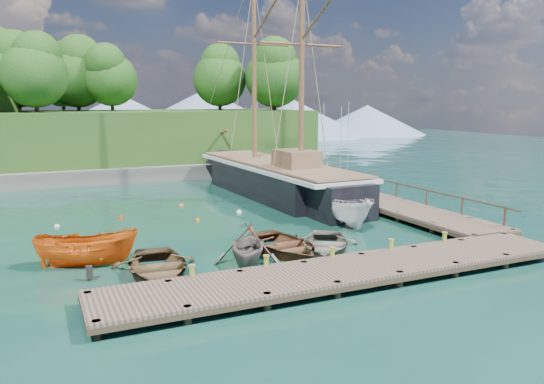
{
  "coord_description": "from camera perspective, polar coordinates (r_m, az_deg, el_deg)",
  "views": [
    {
      "loc": [
        -9.04,
        -23.44,
        7.05
      ],
      "look_at": [
        2.91,
        3.0,
        2.0
      ],
      "focal_mm": 35.0,
      "sensor_mm": 36.0,
      "label": 1
    }
  ],
  "objects": [
    {
      "name": "bollard_4",
      "position": [
        26.01,
        17.97,
        -6.35
      ],
      "size": [
        0.26,
        0.26,
        0.45
      ],
      "primitive_type": "cylinder",
      "color": "olive",
      "rests_on": "ground"
    },
    {
      "name": "distant_ridge",
      "position": [
        94.43,
        -16.34,
        7.84
      ],
      "size": [
        117.0,
        40.0,
        10.0
      ],
      "color": "#728CA5",
      "rests_on": "ground"
    },
    {
      "name": "mooring_buoy_0",
      "position": [
        27.43,
        -20.57,
        -5.67
      ],
      "size": [
        0.34,
        0.34,
        0.34
      ],
      "primitive_type": "sphere",
      "color": "silver",
      "rests_on": "ground"
    },
    {
      "name": "motorboat_orange",
      "position": [
        24.35,
        -19.23,
        -7.52
      ],
      "size": [
        4.68,
        2.83,
        1.7
      ],
      "primitive_type": "imported",
      "rotation": [
        0.0,
        0.0,
        1.28
      ],
      "color": "orange",
      "rests_on": "ground"
    },
    {
      "name": "mooring_buoy_1",
      "position": [
        29.23,
        -14.59,
        -4.41
      ],
      "size": [
        0.34,
        0.34,
        0.34
      ],
      "primitive_type": "sphere",
      "color": "orange",
      "rests_on": "ground"
    },
    {
      "name": "ground",
      "position": [
        26.09,
        -3.13,
        -5.81
      ],
      "size": [
        160.0,
        160.0,
        0.0
      ],
      "primitive_type": "plane",
      "color": "#103728",
      "rests_on": "ground"
    },
    {
      "name": "rowboat_0",
      "position": [
        22.17,
        -12.24,
        -8.9
      ],
      "size": [
        4.17,
        5.42,
        1.04
      ],
      "primitive_type": "imported",
      "rotation": [
        0.0,
        0.0,
        -0.12
      ],
      "color": "#503923",
      "rests_on": "ground"
    },
    {
      "name": "bollard_0",
      "position": [
        20.28,
        -8.54,
        -10.58
      ],
      "size": [
        0.26,
        0.26,
        0.45
      ],
      "primitive_type": "cylinder",
      "color": "olive",
      "rests_on": "ground"
    },
    {
      "name": "rowboat_3",
      "position": [
        25.24,
        5.68,
        -6.39
      ],
      "size": [
        5.16,
        5.6,
        0.95
      ],
      "primitive_type": "imported",
      "rotation": [
        0.0,
        0.0,
        -0.54
      ],
      "color": "#615B51",
      "rests_on": "ground"
    },
    {
      "name": "bollard_3",
      "position": [
        24.15,
        12.64,
        -7.35
      ],
      "size": [
        0.26,
        0.26,
        0.45
      ],
      "primitive_type": "cylinder",
      "color": "olive",
      "rests_on": "ground"
    },
    {
      "name": "mooring_buoy_5",
      "position": [
        36.12,
        -9.73,
        -1.53
      ],
      "size": [
        0.34,
        0.34,
        0.34
      ],
      "primitive_type": "sphere",
      "color": "orange",
      "rests_on": "ground"
    },
    {
      "name": "mooring_buoy_3",
      "position": [
        33.64,
        -3.56,
        -2.24
      ],
      "size": [
        0.35,
        0.35,
        0.35
      ],
      "primitive_type": "sphere",
      "color": "white",
      "rests_on": "ground"
    },
    {
      "name": "cabin_boat_white",
      "position": [
        30.61,
        8.05,
        -3.54
      ],
      "size": [
        2.99,
        5.67,
        2.08
      ],
      "primitive_type": "imported",
      "rotation": [
        0.0,
        0.0,
        -0.19
      ],
      "color": "silver",
      "rests_on": "ground"
    },
    {
      "name": "mooring_buoy_6",
      "position": [
        32.24,
        -22.13,
        -3.5
      ],
      "size": [
        0.3,
        0.3,
        0.3
      ],
      "primitive_type": "sphere",
      "color": "silver",
      "rests_on": "ground"
    },
    {
      "name": "bollard_2",
      "position": [
        22.54,
        6.45,
        -8.42
      ],
      "size": [
        0.26,
        0.26,
        0.45
      ],
      "primitive_type": "cylinder",
      "color": "olive",
      "rests_on": "ground"
    },
    {
      "name": "rowboat_1",
      "position": [
        23.46,
        -2.59,
        -7.62
      ],
      "size": [
        4.33,
        4.55,
        1.88
      ],
      "primitive_type": "imported",
      "rotation": [
        0.0,
        0.0,
        -0.45
      ],
      "color": "#695E56",
      "rests_on": "ground"
    },
    {
      "name": "bollard_1",
      "position": [
        21.23,
        -0.62,
        -9.52
      ],
      "size": [
        0.26,
        0.26,
        0.45
      ],
      "primitive_type": "cylinder",
      "color": "olive",
      "rests_on": "ground"
    },
    {
      "name": "mooring_buoy_4",
      "position": [
        33.22,
        -15.95,
        -2.76
      ],
      "size": [
        0.3,
        0.3,
        0.3
      ],
      "primitive_type": "sphere",
      "color": "red",
      "rests_on": "ground"
    },
    {
      "name": "schooner",
      "position": [
        39.35,
        0.43,
        1.14
      ],
      "size": [
        5.5,
        26.62,
        19.34
      ],
      "rotation": [
        0.0,
        0.0,
        0.04
      ],
      "color": "black",
      "rests_on": "ground"
    },
    {
      "name": "mooring_buoy_7",
      "position": [
        29.2,
        -2.32,
        -4.11
      ],
      "size": [
        0.32,
        0.32,
        0.32
      ],
      "primitive_type": "sphere",
      "color": "red",
      "rests_on": "ground"
    },
    {
      "name": "rowboat_2",
      "position": [
        24.86,
        1.32,
        -6.6
      ],
      "size": [
        3.82,
        5.13,
        1.02
      ],
      "primitive_type": "imported",
      "rotation": [
        0.0,
        0.0,
        0.07
      ],
      "color": "#502F1C",
      "rests_on": "ground"
    },
    {
      "name": "dock_near",
      "position": [
        21.28,
        8.42,
        -8.35
      ],
      "size": [
        20.0,
        3.2,
        1.1
      ],
      "color": "#43342B",
      "rests_on": "ground"
    },
    {
      "name": "mooring_buoy_2",
      "position": [
        31.75,
        -8.0,
        -3.05
      ],
      "size": [
        0.28,
        0.28,
        0.28
      ],
      "primitive_type": "sphere",
      "color": "#F4610B",
      "rests_on": "ground"
    },
    {
      "name": "dock_east",
      "position": [
        37.31,
        9.53,
        -0.48
      ],
      "size": [
        3.2,
        24.0,
        1.1
      ],
      "color": "#43342B",
      "rests_on": "ground"
    }
  ]
}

